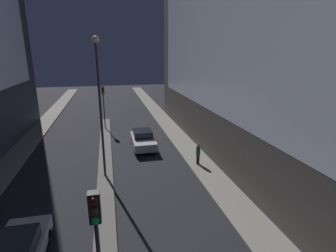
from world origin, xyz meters
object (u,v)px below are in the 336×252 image
object	(u,v)px
car_right_lane	(143,139)
pedestrian_on_right_sidewalk	(198,153)
traffic_light_mid	(103,98)
street_lamp	(99,94)
car_left_lane	(18,252)
traffic_light_near	(97,234)

from	to	relation	value
car_right_lane	pedestrian_on_right_sidewalk	xyz separation A→B (m)	(3.59, -4.81, 0.21)
traffic_light_mid	pedestrian_on_right_sidewalk	distance (m)	13.84
street_lamp	pedestrian_on_right_sidewalk	distance (m)	8.52
car_left_lane	traffic_light_mid	bearing A→B (deg)	80.17
car_left_lane	pedestrian_on_right_sidewalk	bearing A→B (deg)	37.12
car_left_lane	car_right_lane	xyz separation A→B (m)	(6.75, 12.65, 0.03)
traffic_light_mid	car_right_lane	world-z (taller)	traffic_light_mid
traffic_light_mid	car_left_lane	xyz separation A→B (m)	(-3.38, -19.50, -2.84)
traffic_light_near	pedestrian_on_right_sidewalk	distance (m)	13.46
traffic_light_mid	car_right_lane	xyz separation A→B (m)	(3.38, -6.85, -2.82)
street_lamp	car_right_lane	size ratio (longest dim) A/B	2.16
street_lamp	car_right_lane	bearing A→B (deg)	56.93
street_lamp	car_left_lane	distance (m)	9.66
car_left_lane	car_right_lane	distance (m)	14.34
traffic_light_near	pedestrian_on_right_sidewalk	size ratio (longest dim) A/B	2.89
traffic_light_near	street_lamp	world-z (taller)	street_lamp
street_lamp	car_left_lane	size ratio (longest dim) A/B	2.31
pedestrian_on_right_sidewalk	car_left_lane	bearing A→B (deg)	-142.88
traffic_light_near	car_left_lane	bearing A→B (deg)	134.93
traffic_light_mid	pedestrian_on_right_sidewalk	world-z (taller)	traffic_light_mid
car_left_lane	pedestrian_on_right_sidewalk	size ratio (longest dim) A/B	2.45
traffic_light_near	street_lamp	distance (m)	11.08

